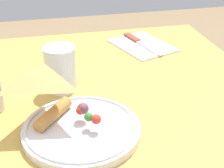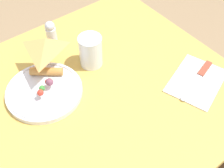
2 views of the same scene
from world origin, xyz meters
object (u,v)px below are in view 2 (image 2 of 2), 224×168
(butter_knife, at_px, (198,78))
(plate_pizza, at_px, (44,89))
(napkin_folded, at_px, (196,81))
(salt_shaker, at_px, (52,35))
(milk_glass, at_px, (91,52))
(dining_table, at_px, (75,128))

(butter_knife, bearing_deg, plate_pizza, -47.24)
(napkin_folded, bearing_deg, salt_shaker, -56.40)
(plate_pizza, bearing_deg, salt_shaker, -127.30)
(plate_pizza, height_order, butter_knife, plate_pizza)
(salt_shaker, bearing_deg, milk_glass, 112.27)
(plate_pizza, height_order, milk_glass, milk_glass)
(milk_glass, height_order, butter_knife, milk_glass)
(butter_knife, distance_m, salt_shaker, 0.48)
(dining_table, distance_m, salt_shaker, 0.31)
(salt_shaker, bearing_deg, butter_knife, 124.64)
(milk_glass, xyz_separation_m, salt_shaker, (0.06, -0.14, 0.01))
(plate_pizza, distance_m, salt_shaker, 0.20)
(butter_knife, bearing_deg, milk_glass, -65.90)
(plate_pizza, xyz_separation_m, salt_shaker, (-0.12, -0.16, 0.04))
(napkin_folded, relative_size, salt_shaker, 2.13)
(napkin_folded, bearing_deg, butter_knife, -163.89)
(dining_table, xyz_separation_m, salt_shaker, (-0.09, -0.24, 0.17))
(dining_table, bearing_deg, milk_glass, -144.56)
(dining_table, relative_size, milk_glass, 9.63)
(dining_table, bearing_deg, butter_knife, 156.73)
(dining_table, height_order, milk_glass, milk_glass)
(dining_table, bearing_deg, napkin_folded, 155.86)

